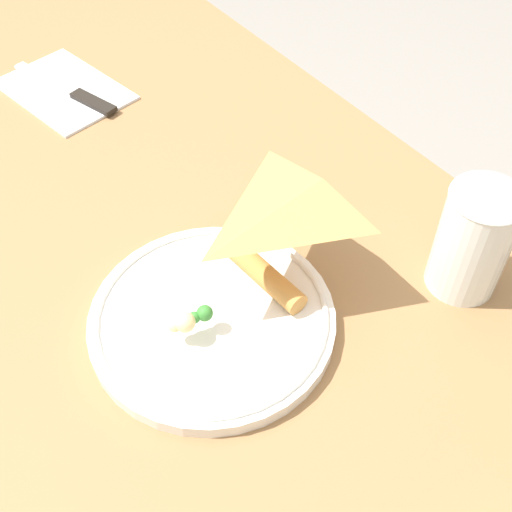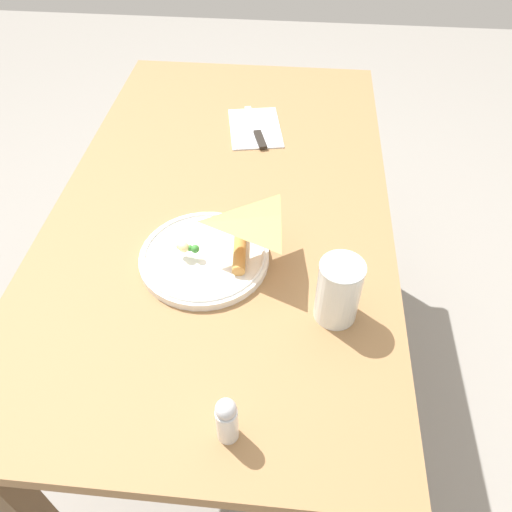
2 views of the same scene
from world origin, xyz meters
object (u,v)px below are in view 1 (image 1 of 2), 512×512
object	(u,v)px
plate_pizza	(213,316)
milk_glass	(472,246)
dining_table	(140,269)
napkin_folded	(64,90)
butter_knife	(69,90)

from	to	relation	value
plate_pizza	milk_glass	bearing A→B (deg)	-113.10
dining_table	milk_glass	world-z (taller)	milk_glass
napkin_folded	plate_pizza	bearing A→B (deg)	173.87
milk_glass	butter_knife	size ratio (longest dim) A/B	0.61
dining_table	milk_glass	distance (m)	0.43
napkin_folded	butter_knife	xyz separation A→B (m)	(-0.01, -0.00, 0.00)
dining_table	napkin_folded	xyz separation A→B (m)	(0.28, -0.04, 0.11)
butter_knife	napkin_folded	bearing A→B (deg)	0.00
milk_glass	plate_pizza	bearing A→B (deg)	66.90
plate_pizza	napkin_folded	distance (m)	0.48
butter_knife	dining_table	bearing A→B (deg)	153.02
plate_pizza	milk_glass	distance (m)	0.27
plate_pizza	butter_knife	bearing A→B (deg)	-6.65
plate_pizza	napkin_folded	bearing A→B (deg)	-6.13
dining_table	napkin_folded	world-z (taller)	napkin_folded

